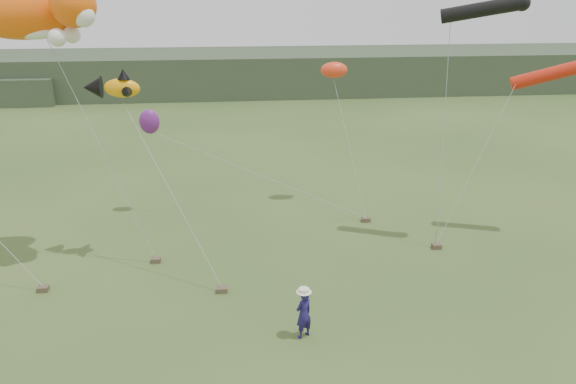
% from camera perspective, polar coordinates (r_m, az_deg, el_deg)
% --- Properties ---
extents(ground, '(120.00, 120.00, 0.00)m').
position_cam_1_polar(ground, '(18.39, -0.34, -14.42)').
color(ground, '#385123').
rests_on(ground, ground).
extents(headland, '(90.00, 13.00, 4.00)m').
position_cam_1_polar(headland, '(60.38, -7.82, 11.87)').
color(headland, '#2D3D28').
rests_on(headland, ground).
extents(festival_attendant, '(0.71, 0.65, 1.63)m').
position_cam_1_polar(festival_attendant, '(17.94, 1.60, -12.29)').
color(festival_attendant, '#1F1756').
rests_on(festival_attendant, ground).
extents(sandbag_anchors, '(15.90, 6.12, 0.20)m').
position_cam_1_polar(sandbag_anchors, '(22.90, -3.35, -6.73)').
color(sandbag_anchors, brown).
rests_on(sandbag_anchors, ground).
extents(cat_kite, '(5.64, 3.35, 2.40)m').
position_cam_1_polar(cat_kite, '(22.65, -23.99, 16.45)').
color(cat_kite, '#FF5D0B').
rests_on(cat_kite, ground).
extents(fish_kite, '(2.17, 1.47, 1.13)m').
position_cam_1_polar(fish_kite, '(22.28, -17.52, 10.13)').
color(fish_kite, '#FFA30B').
rests_on(fish_kite, ground).
extents(tube_kites, '(6.61, 1.99, 3.86)m').
position_cam_1_polar(tube_kites, '(24.98, 22.77, 13.91)').
color(tube_kites, black).
rests_on(tube_kites, ground).
extents(misc_kites, '(9.95, 1.35, 3.12)m').
position_cam_1_polar(misc_kites, '(27.08, -4.09, 9.90)').
color(misc_kites, '#FD3D1B').
rests_on(misc_kites, ground).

